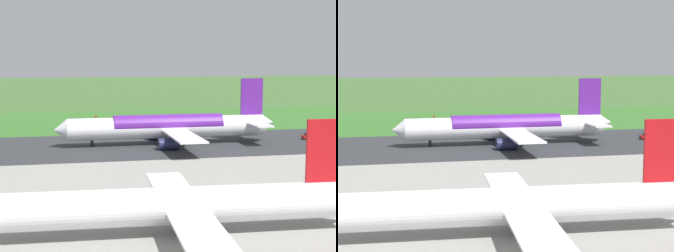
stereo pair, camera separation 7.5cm
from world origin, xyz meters
The scene contains 9 objects.
ground_plane centered at (0.00, 0.00, 0.00)m, with size 800.00×800.00×0.00m, color #3D662D.
runway_asphalt centered at (0.00, 0.00, 0.03)m, with size 600.00×37.75×0.06m, color #2D3033.
apron_concrete centered at (0.00, 60.39, 0.03)m, with size 440.00×110.00×0.05m, color gray.
grass_verge_foreground centered at (0.00, -39.41, 0.02)m, with size 600.00×80.00×0.04m, color #346B27.
airliner_main centered at (0.59, 0.00, 4.35)m, with size 53.97×44.03×15.88m.
airliner_parked_mid centered at (12.51, 64.97, 3.75)m, with size 46.99×38.41×13.72m.
service_car_followme centered at (-36.28, -0.50, 0.84)m, with size 4.26×2.05×1.62m.
no_stopping_sign centered at (15.47, -43.09, 1.53)m, with size 0.60×0.10×2.58m.
traffic_cone_orange centered at (21.76, -42.57, 0.28)m, with size 0.40×0.40×0.55m, color orange.
Camera 1 is at (26.20, 125.74, 21.46)m, focal length 57.53 mm.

